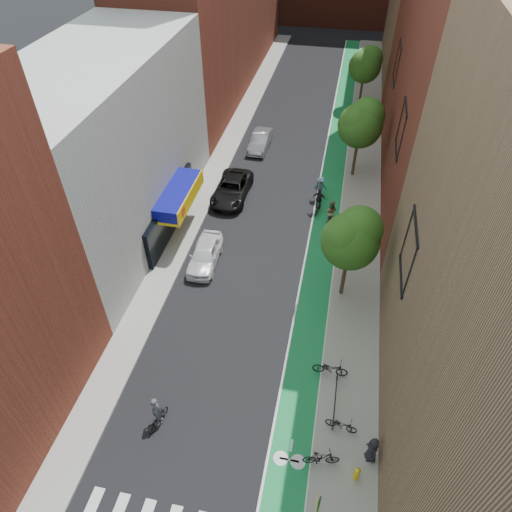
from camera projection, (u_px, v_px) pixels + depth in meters
The scene contains 22 objects.
ground at pixel (212, 423), 22.36m from camera, with size 160.00×160.00×0.00m, color black.
bike_lane at pixel (335, 162), 40.56m from camera, with size 2.00×68.00×0.01m, color #147144.
sidewalk_left at pixel (226, 150), 42.01m from camera, with size 2.00×68.00×0.15m, color gray.
sidewalk_right at pixel (363, 164), 40.14m from camera, with size 3.00×68.00×0.15m, color gray.
building_left_white at pixel (103, 151), 30.09m from camera, with size 8.00×20.00×12.00m, color silver.
building_right_mid_red at pixel (468, 36), 31.94m from camera, with size 8.00×28.00×22.00m, color maroon.
tree_near at pixel (352, 237), 25.62m from camera, with size 3.40×3.36×6.42m.
tree_mid at pixel (361, 122), 35.59m from camera, with size 3.55×3.53×6.74m.
tree_far at pixel (366, 64), 45.97m from camera, with size 3.30×3.25×6.21m.
sign_pole at pixel (317, 510), 17.78m from camera, with size 0.13×0.71×3.00m.
parked_car_white at pixel (205, 254), 30.40m from camera, with size 1.78×4.42×1.50m, color white.
parked_car_black at pixel (232, 189), 36.07m from camera, with size 2.52×5.47×1.52m, color black.
parked_car_silver at pixel (260, 141), 41.91m from camera, with size 1.54×4.41×1.45m, color #909298.
cyclist_lead at pixel (157, 415), 21.91m from camera, with size 0.91×1.65×2.06m.
cyclist_lane_near at pixel (330, 215), 33.18m from camera, with size 0.97×1.66×2.20m.
cyclist_lane_mid at pixel (318, 203), 34.56m from camera, with size 1.05×1.61×2.06m.
cyclist_lane_far at pixel (320, 190), 35.79m from camera, with size 1.05×1.66×1.97m.
parked_bike_near at pixel (330, 368), 23.95m from camera, with size 0.65×1.87×0.98m, color black.
parked_bike_mid at pixel (321, 458), 20.45m from camera, with size 0.48×1.69×1.02m, color black.
parked_bike_far at pixel (341, 425), 21.73m from camera, with size 0.54×1.56×0.82m, color black.
pedestrian at pixel (372, 449), 20.44m from camera, with size 0.78×0.51×1.61m, color black.
fire_hydrant at pixel (357, 473), 20.03m from camera, with size 0.29×0.29×0.82m.
Camera 1 is at (4.36, -10.30, 21.15)m, focal length 32.00 mm.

